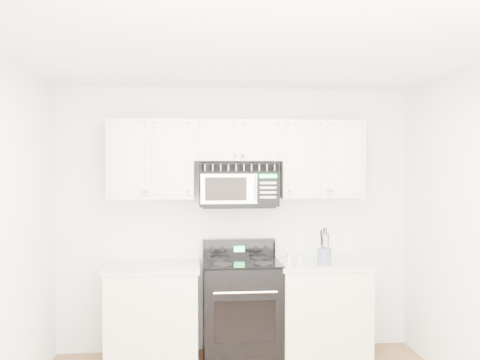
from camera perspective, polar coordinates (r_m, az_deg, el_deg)
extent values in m
cube|color=silver|center=(3.64, 2.04, 13.50)|extent=(3.50, 3.50, 0.01)
cube|color=silver|center=(5.34, -0.47, -4.20)|extent=(3.50, 0.01, 2.60)
cube|color=silver|center=(1.93, 9.11, -15.27)|extent=(3.50, 0.01, 2.60)
cube|color=beige|center=(5.18, -9.27, -14.12)|extent=(0.82, 0.63, 0.88)
cube|color=beige|center=(5.07, -9.30, -9.12)|extent=(0.86, 0.65, 0.04)
cube|color=black|center=(5.34, -9.21, -18.02)|extent=(0.82, 0.55, 0.10)
cube|color=beige|center=(5.33, 8.71, -13.67)|extent=(0.82, 0.63, 0.88)
cube|color=beige|center=(5.22, 8.73, -8.80)|extent=(0.86, 0.65, 0.04)
cube|color=black|center=(5.48, 8.58, -17.49)|extent=(0.82, 0.55, 0.10)
cube|color=black|center=(5.20, 0.17, -13.81)|extent=(0.72, 0.61, 0.92)
cube|color=black|center=(4.90, 0.55, -14.91)|extent=(0.55, 0.01, 0.38)
cylinder|color=silver|center=(4.81, 0.58, -11.91)|extent=(0.57, 0.02, 0.02)
cube|color=black|center=(5.09, 0.17, -8.77)|extent=(0.72, 0.61, 0.02)
cube|color=black|center=(5.34, -0.12, -7.29)|extent=(0.72, 0.08, 0.19)
cube|color=#19E341|center=(5.29, -0.07, -7.37)|extent=(0.10, 0.00, 0.06)
cube|color=beige|center=(5.13, -9.47, 2.18)|extent=(0.80, 0.33, 0.75)
cube|color=beige|center=(5.28, 8.60, 2.18)|extent=(0.80, 0.33, 0.75)
cube|color=beige|center=(5.15, -0.31, 4.21)|extent=(0.84, 0.33, 0.39)
sphere|color=tan|center=(4.95, -9.83, -1.22)|extent=(0.03, 0.03, 0.03)
sphere|color=tan|center=(4.94, -5.66, -1.21)|extent=(0.03, 0.03, 0.03)
sphere|color=tan|center=(5.03, 5.34, -1.16)|extent=(0.03, 0.03, 0.03)
sphere|color=tan|center=(5.11, 9.31, -1.13)|extent=(0.03, 0.03, 0.03)
sphere|color=tan|center=(4.95, -0.45, 2.74)|extent=(0.03, 0.03, 0.03)
sphere|color=tan|center=(4.96, 0.24, 2.74)|extent=(0.03, 0.03, 0.03)
cylinder|color=red|center=(4.96, 0.20, 2.15)|extent=(0.00, 0.00, 0.10)
sphere|color=tan|center=(4.96, 0.20, 1.51)|extent=(0.03, 0.03, 0.03)
cube|color=black|center=(5.12, -0.20, -0.46)|extent=(0.75, 0.37, 0.41)
cube|color=beige|center=(4.94, -0.01, 1.33)|extent=(0.73, 0.01, 0.07)
cube|color=#BEBEBE|center=(4.93, -1.18, -0.96)|extent=(0.52, 0.01, 0.28)
cube|color=black|center=(4.92, -1.52, -0.96)|extent=(0.39, 0.01, 0.22)
cube|color=black|center=(4.97, 3.01, -0.93)|extent=(0.20, 0.01, 0.28)
cube|color=#19E341|center=(4.96, 3.02, 0.42)|extent=(0.16, 0.00, 0.03)
cylinder|color=silver|center=(4.92, 1.72, -0.96)|extent=(0.02, 0.02, 0.24)
cylinder|color=slate|center=(5.03, 8.98, -8.06)|extent=(0.13, 0.13, 0.16)
cylinder|color=olive|center=(5.03, 9.37, -7.17)|extent=(0.01, 0.01, 0.27)
cylinder|color=black|center=(5.04, 8.70, -7.02)|extent=(0.01, 0.01, 0.30)
cylinder|color=olive|center=(4.98, 8.88, -7.01)|extent=(0.01, 0.01, 0.32)
cylinder|color=black|center=(5.03, 9.37, -7.17)|extent=(0.01, 0.01, 0.27)
cylinder|color=olive|center=(5.04, 8.70, -7.02)|extent=(0.01, 0.01, 0.30)
cylinder|color=black|center=(4.98, 8.89, -7.01)|extent=(0.01, 0.01, 0.32)
cylinder|color=olive|center=(5.03, 9.36, -7.17)|extent=(0.01, 0.01, 0.27)
cylinder|color=silver|center=(4.98, 5.25, -8.56)|extent=(0.04, 0.04, 0.09)
cylinder|color=silver|center=(4.97, 5.25, -7.97)|extent=(0.04, 0.04, 0.02)
cylinder|color=silver|center=(5.01, 6.41, -8.48)|extent=(0.04, 0.04, 0.09)
cylinder|color=silver|center=(5.00, 6.42, -7.87)|extent=(0.05, 0.05, 0.02)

